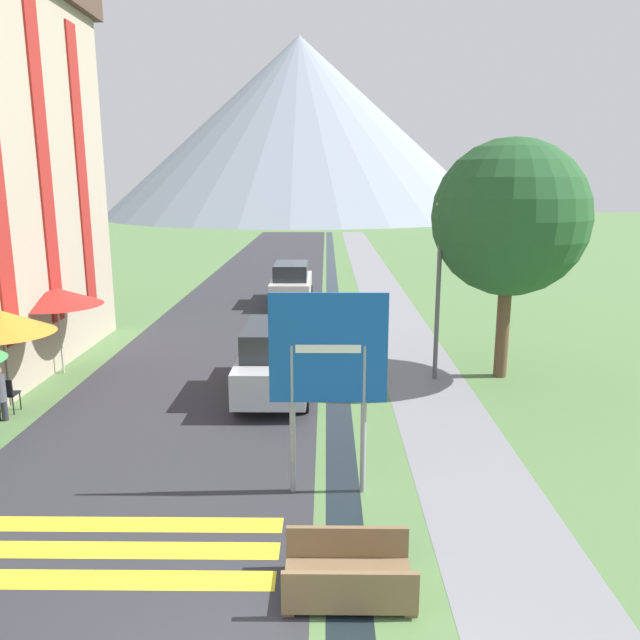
{
  "coord_description": "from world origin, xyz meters",
  "views": [
    {
      "loc": [
        0.9,
        -5.27,
        5.34
      ],
      "look_at": [
        0.74,
        10.0,
        1.9
      ],
      "focal_mm": 35.0,
      "sensor_mm": 36.0,
      "label": 1
    }
  ],
  "objects_px": {
    "tree_by_path": "(510,218)",
    "cafe_chair_middle": "(7,392)",
    "streetlamp": "(439,274)",
    "road_sign": "(328,364)",
    "cafe_chair_far_left": "(17,374)",
    "parked_car_near": "(275,359)",
    "cafe_umbrella_middle_orange": "(3,322)",
    "footbridge": "(348,577)",
    "parked_car_far": "(291,283)",
    "cafe_umbrella_rear_red": "(57,297)"
  },
  "relations": [
    {
      "from": "road_sign",
      "to": "footbridge",
      "type": "relative_size",
      "value": 2.08
    },
    {
      "from": "parked_car_far",
      "to": "cafe_umbrella_rear_red",
      "type": "distance_m",
      "value": 11.78
    },
    {
      "from": "footbridge",
      "to": "streetlamp",
      "type": "bearing_deg",
      "value": 73.62
    },
    {
      "from": "road_sign",
      "to": "cafe_chair_far_left",
      "type": "distance_m",
      "value": 9.57
    },
    {
      "from": "streetlamp",
      "to": "cafe_umbrella_middle_orange",
      "type": "bearing_deg",
      "value": -168.55
    },
    {
      "from": "road_sign",
      "to": "tree_by_path",
      "type": "bearing_deg",
      "value": 54.11
    },
    {
      "from": "footbridge",
      "to": "streetlamp",
      "type": "xyz_separation_m",
      "value": [
        2.68,
        9.13,
        2.67
      ]
    },
    {
      "from": "road_sign",
      "to": "footbridge",
      "type": "distance_m",
      "value": 3.46
    },
    {
      "from": "road_sign",
      "to": "cafe_chair_far_left",
      "type": "xyz_separation_m",
      "value": [
        -7.91,
        5.09,
        -1.81
      ]
    },
    {
      "from": "road_sign",
      "to": "parked_car_near",
      "type": "distance_m",
      "value": 5.51
    },
    {
      "from": "cafe_chair_far_left",
      "to": "cafe_umbrella_rear_red",
      "type": "xyz_separation_m",
      "value": [
        0.45,
        1.71,
        1.68
      ]
    },
    {
      "from": "tree_by_path",
      "to": "road_sign",
      "type": "bearing_deg",
      "value": -125.89
    },
    {
      "from": "parked_car_near",
      "to": "cafe_chair_far_left",
      "type": "bearing_deg",
      "value": -179.4
    },
    {
      "from": "streetlamp",
      "to": "cafe_chair_far_left",
      "type": "bearing_deg",
      "value": -173.14
    },
    {
      "from": "cafe_umbrella_middle_orange",
      "to": "tree_by_path",
      "type": "distance_m",
      "value": 12.9
    },
    {
      "from": "cafe_chair_far_left",
      "to": "streetlamp",
      "type": "distance_m",
      "value": 11.19
    },
    {
      "from": "footbridge",
      "to": "cafe_chair_middle",
      "type": "height_order",
      "value": "cafe_chair_middle"
    },
    {
      "from": "streetlamp",
      "to": "tree_by_path",
      "type": "relative_size",
      "value": 0.75
    },
    {
      "from": "footbridge",
      "to": "tree_by_path",
      "type": "relative_size",
      "value": 0.26
    },
    {
      "from": "cafe_umbrella_rear_red",
      "to": "cafe_chair_far_left",
      "type": "bearing_deg",
      "value": -104.65
    },
    {
      "from": "parked_car_near",
      "to": "cafe_umbrella_rear_red",
      "type": "bearing_deg",
      "value": 165.02
    },
    {
      "from": "cafe_chair_middle",
      "to": "cafe_umbrella_rear_red",
      "type": "relative_size",
      "value": 0.35
    },
    {
      "from": "cafe_chair_far_left",
      "to": "cafe_chair_middle",
      "type": "distance_m",
      "value": 1.48
    },
    {
      "from": "road_sign",
      "to": "streetlamp",
      "type": "bearing_deg",
      "value": 65.23
    },
    {
      "from": "cafe_chair_far_left",
      "to": "cafe_umbrella_rear_red",
      "type": "distance_m",
      "value": 2.44
    },
    {
      "from": "footbridge",
      "to": "cafe_chair_far_left",
      "type": "bearing_deg",
      "value": 136.27
    },
    {
      "from": "parked_car_far",
      "to": "cafe_umbrella_middle_orange",
      "type": "relative_size",
      "value": 1.86
    },
    {
      "from": "footbridge",
      "to": "tree_by_path",
      "type": "height_order",
      "value": "tree_by_path"
    },
    {
      "from": "tree_by_path",
      "to": "cafe_chair_middle",
      "type": "bearing_deg",
      "value": -166.4
    },
    {
      "from": "road_sign",
      "to": "parked_car_far",
      "type": "xyz_separation_m",
      "value": [
        -1.56,
        16.91,
        -1.41
      ]
    },
    {
      "from": "cafe_chair_far_left",
      "to": "road_sign",
      "type": "bearing_deg",
      "value": -4.15
    },
    {
      "from": "parked_car_near",
      "to": "parked_car_far",
      "type": "distance_m",
      "value": 11.76
    },
    {
      "from": "parked_car_near",
      "to": "cafe_umbrella_middle_orange",
      "type": "xyz_separation_m",
      "value": [
        -6.34,
        -0.91,
        1.15
      ]
    },
    {
      "from": "cafe_umbrella_rear_red",
      "to": "streetlamp",
      "type": "relative_size",
      "value": 0.51
    },
    {
      "from": "parked_car_near",
      "to": "parked_car_far",
      "type": "bearing_deg",
      "value": 91.1
    },
    {
      "from": "cafe_chair_middle",
      "to": "streetlamp",
      "type": "height_order",
      "value": "streetlamp"
    },
    {
      "from": "cafe_umbrella_middle_orange",
      "to": "tree_by_path",
      "type": "bearing_deg",
      "value": 10.88
    },
    {
      "from": "streetlamp",
      "to": "tree_by_path",
      "type": "distance_m",
      "value": 2.37
    },
    {
      "from": "footbridge",
      "to": "cafe_umbrella_middle_orange",
      "type": "height_order",
      "value": "cafe_umbrella_middle_orange"
    },
    {
      "from": "footbridge",
      "to": "tree_by_path",
      "type": "distance_m",
      "value": 11.2
    },
    {
      "from": "parked_car_far",
      "to": "tree_by_path",
      "type": "height_order",
      "value": "tree_by_path"
    },
    {
      "from": "road_sign",
      "to": "tree_by_path",
      "type": "xyz_separation_m",
      "value": [
        4.8,
        6.64,
        2.03
      ]
    },
    {
      "from": "tree_by_path",
      "to": "cafe_chair_far_left",
      "type": "bearing_deg",
      "value": -173.05
    },
    {
      "from": "cafe_chair_middle",
      "to": "tree_by_path",
      "type": "distance_m",
      "value": 13.19
    },
    {
      "from": "cafe_chair_middle",
      "to": "parked_car_near",
      "type": "bearing_deg",
      "value": 15.39
    },
    {
      "from": "footbridge",
      "to": "road_sign",
      "type": "bearing_deg",
      "value": 95.56
    },
    {
      "from": "parked_car_near",
      "to": "tree_by_path",
      "type": "height_order",
      "value": "tree_by_path"
    },
    {
      "from": "cafe_umbrella_rear_red",
      "to": "streetlamp",
      "type": "xyz_separation_m",
      "value": [
        10.41,
        -0.4,
        0.7
      ]
    },
    {
      "from": "parked_car_far",
      "to": "streetlamp",
      "type": "height_order",
      "value": "streetlamp"
    },
    {
      "from": "road_sign",
      "to": "footbridge",
      "type": "xyz_separation_m",
      "value": [
        0.27,
        -2.73,
        -2.1
      ]
    }
  ]
}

